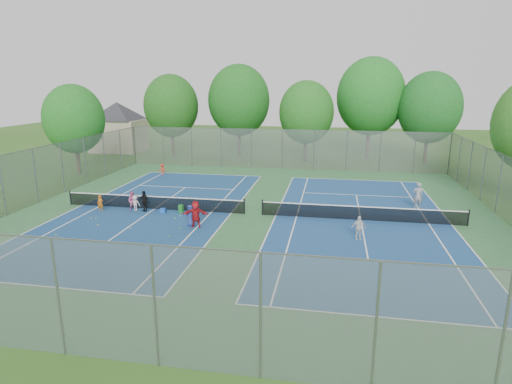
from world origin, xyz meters
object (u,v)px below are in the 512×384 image
at_px(ball_crate, 163,211).
at_px(instructor, 418,196).
at_px(net_left, 154,203).
at_px(net_right, 361,213).
at_px(ball_hopper, 181,209).

relative_size(ball_crate, instructor, 0.19).
bearing_deg(net_left, net_right, 0.00).
bearing_deg(net_right, ball_hopper, -177.84).
bearing_deg(ball_crate, net_left, 141.53).
bearing_deg(net_left, ball_crate, -38.47).
distance_m(net_left, net_right, 14.00).
height_order(ball_hopper, instructor, instructor).
xyz_separation_m(ball_crate, instructor, (17.09, 4.18, 0.77)).
height_order(net_left, ball_crate, net_left).
relative_size(net_right, ball_crate, 35.77).
xyz_separation_m(net_left, ball_hopper, (2.10, -0.45, -0.18)).
bearing_deg(ball_crate, net_right, 3.18).
height_order(net_right, ball_crate, net_right).
bearing_deg(ball_hopper, ball_crate, -166.90).
bearing_deg(net_left, ball_hopper, -12.06).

